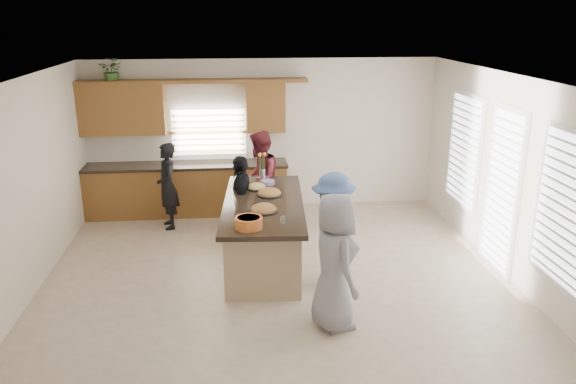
{
  "coord_description": "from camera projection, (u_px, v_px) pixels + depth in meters",
  "views": [
    {
      "loc": [
        -0.56,
        -7.34,
        3.58
      ],
      "look_at": [
        0.2,
        0.22,
        1.15
      ],
      "focal_mm": 35.0,
      "sensor_mm": 36.0,
      "label": 1
    }
  ],
  "objects": [
    {
      "name": "woman_right_back",
      "position": [
        333.0,
        230.0,
        7.55
      ],
      "size": [
        0.79,
        1.13,
        1.59
      ],
      "primitive_type": "imported",
      "rotation": [
        0.0,
        0.0,
        1.36
      ],
      "color": "#374E78",
      "rests_on": "ground"
    },
    {
      "name": "woman_left_mid",
      "position": [
        260.0,
        180.0,
        9.66
      ],
      "size": [
        0.81,
        0.95,
        1.68
      ],
      "primitive_type": "imported",
      "rotation": [
        0.0,
        0.0,
        -1.81
      ],
      "color": "maroon",
      "rests_on": "ground"
    },
    {
      "name": "woman_left_back",
      "position": [
        168.0,
        186.0,
        9.61
      ],
      "size": [
        0.48,
        0.62,
        1.5
      ],
      "primitive_type": "imported",
      "rotation": [
        0.0,
        0.0,
        -1.33
      ],
      "color": "black",
      "rests_on": "ground"
    },
    {
      "name": "woman_left_front",
      "position": [
        241.0,
        201.0,
        8.87
      ],
      "size": [
        0.42,
        0.89,
        1.48
      ],
      "primitive_type": "imported",
      "rotation": [
        0.0,
        0.0,
        -1.64
      ],
      "color": "black",
      "rests_on": "ground"
    },
    {
      "name": "flower_vase",
      "position": [
        262.0,
        164.0,
        9.32
      ],
      "size": [
        0.14,
        0.14,
        0.43
      ],
      "color": "silver",
      "rests_on": "island"
    },
    {
      "name": "room_shell",
      "position": [
        275.0,
        144.0,
        7.53
      ],
      "size": [
        6.52,
        6.02,
        2.81
      ],
      "color": "silver",
      "rests_on": "ground"
    },
    {
      "name": "floor",
      "position": [
        276.0,
        273.0,
        8.1
      ],
      "size": [
        6.5,
        6.5,
        0.0
      ],
      "primitive_type": "plane",
      "color": "beige",
      "rests_on": "ground"
    },
    {
      "name": "platter_back",
      "position": [
        256.0,
        187.0,
        8.78
      ],
      "size": [
        0.32,
        0.32,
        0.13
      ],
      "color": "black",
      "rests_on": "island"
    },
    {
      "name": "platter_mid",
      "position": [
        269.0,
        193.0,
        8.48
      ],
      "size": [
        0.4,
        0.4,
        0.16
      ],
      "color": "black",
      "rests_on": "island"
    },
    {
      "name": "back_cabinetry",
      "position": [
        184.0,
        166.0,
        10.28
      ],
      "size": [
        4.08,
        0.66,
        2.46
      ],
      "color": "brown",
      "rests_on": "ground"
    },
    {
      "name": "island",
      "position": [
        264.0,
        233.0,
        8.35
      ],
      "size": [
        1.34,
        2.77,
        0.95
      ],
      "rotation": [
        0.0,
        0.0,
        -0.07
      ],
      "color": "tan",
      "rests_on": "ground"
    },
    {
      "name": "clear_cup",
      "position": [
        283.0,
        220.0,
        7.34
      ],
      "size": [
        0.07,
        0.07,
        0.09
      ],
      "primitive_type": "cylinder",
      "color": "white",
      "rests_on": "island"
    },
    {
      "name": "woman_right_front",
      "position": [
        335.0,
        262.0,
        6.5
      ],
      "size": [
        0.7,
        0.91,
        1.66
      ],
      "primitive_type": "imported",
      "rotation": [
        0.0,
        0.0,
        1.8
      ],
      "color": "gray",
      "rests_on": "ground"
    },
    {
      "name": "plate_stack",
      "position": [
        268.0,
        182.0,
        9.04
      ],
      "size": [
        0.22,
        0.22,
        0.06
      ],
      "primitive_type": "cylinder",
      "color": "#A185C1",
      "rests_on": "island"
    },
    {
      "name": "potted_plant",
      "position": [
        112.0,
        70.0,
        9.73
      ],
      "size": [
        0.5,
        0.46,
        0.45
      ],
      "primitive_type": "imported",
      "rotation": [
        0.0,
        0.0,
        -0.3
      ],
      "color": "#3D6729",
      "rests_on": "back_cabinetry"
    },
    {
      "name": "platter_front",
      "position": [
        264.0,
        210.0,
        7.78
      ],
      "size": [
        0.4,
        0.4,
        0.16
      ],
      "color": "black",
      "rests_on": "island"
    },
    {
      "name": "salad_bowl",
      "position": [
        249.0,
        222.0,
        7.17
      ],
      "size": [
        0.35,
        0.35,
        0.15
      ],
      "color": "orange",
      "rests_on": "island"
    },
    {
      "name": "right_wall_glazing",
      "position": [
        504.0,
        180.0,
        7.88
      ],
      "size": [
        0.06,
        4.0,
        2.25
      ],
      "color": "white",
      "rests_on": "ground"
    }
  ]
}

